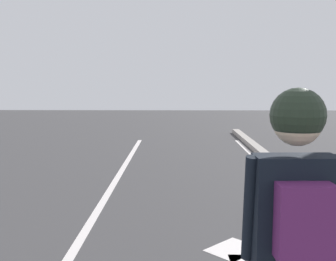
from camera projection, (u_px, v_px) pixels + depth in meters
lane_arrow_head at (233, 249)px, 4.71m from camera, size 0.71×0.71×0.01m
skater at (295, 217)px, 2.03m from camera, size 0.50×0.65×1.81m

